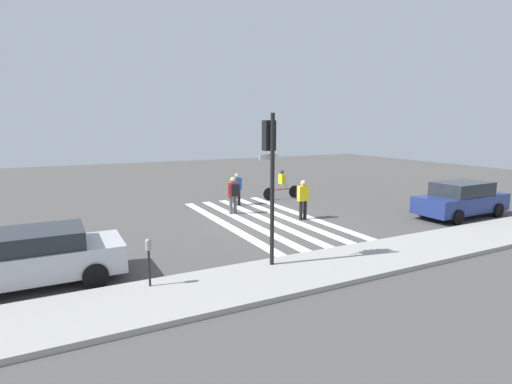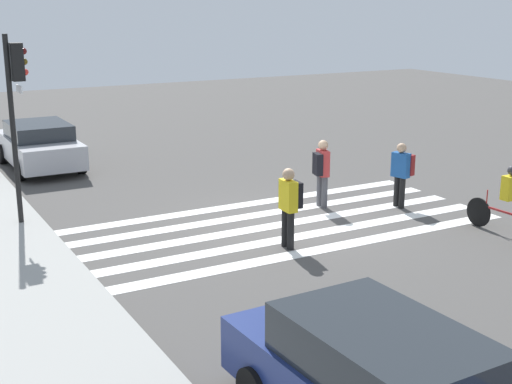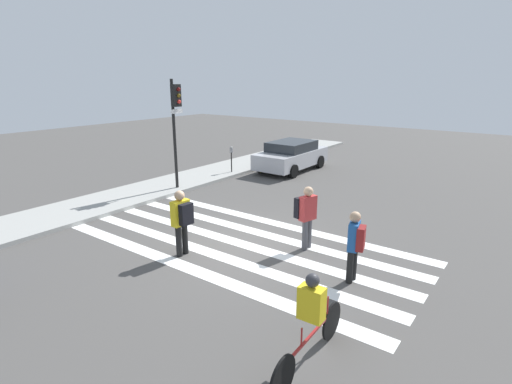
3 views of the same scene
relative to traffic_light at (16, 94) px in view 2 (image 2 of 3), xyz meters
name	(u,v)px [view 2 (image 2 of 3)]	position (x,y,z in m)	size (l,w,h in m)	color
ground_plane	(283,224)	(-2.77, -5.37, -3.12)	(60.00, 60.00, 0.00)	#4C4947
sidewalk_curb	(12,267)	(-2.77, 0.88, -3.05)	(36.00, 2.50, 0.14)	#9E9E99
crosswalk_stripes	(283,224)	(-2.77, -5.37, -3.12)	(4.30, 10.00, 0.01)	white
traffic_light	(16,94)	(0.00, 0.00, 0.00)	(0.60, 0.50, 4.46)	black
pedestrian_adult_yellow_jacket	(402,170)	(-2.97, -8.79, -2.14)	(0.50, 0.46, 1.68)	black
pedestrian_adult_tall_backpack	(322,168)	(-1.97, -7.00, -2.10)	(0.52, 0.48, 1.75)	#4C4C51
pedestrian_adult_blue_shirt	(290,201)	(-4.24, -4.64, -2.09)	(0.50, 0.42, 1.76)	black
cyclist_mid_street	(510,199)	(-5.99, -9.34, -2.25)	(2.39, 0.41, 1.64)	black
car_parked_far_curb	(40,145)	(6.01, -1.70, -2.37)	(4.30, 2.05, 1.46)	#B7B7BC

